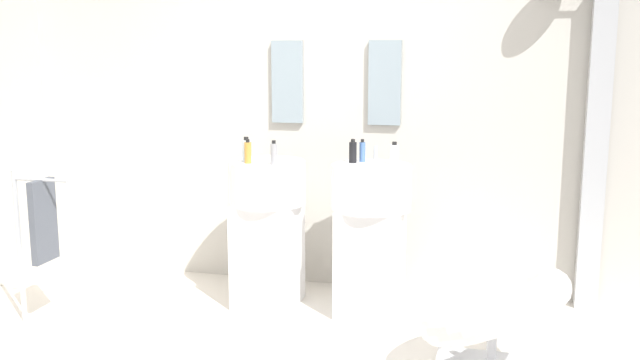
% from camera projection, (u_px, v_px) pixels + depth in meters
% --- Properties ---
extents(rear_partition, '(4.80, 0.10, 2.60)m').
position_uv_depth(rear_partition, '(337.00, 102.00, 4.93)').
color(rear_partition, beige).
rests_on(rear_partition, ground_plane).
extents(pedestal_sink_left, '(0.50, 0.50, 1.06)m').
position_uv_depth(pedestal_sink_left, '(267.00, 226.00, 4.63)').
color(pedestal_sink_left, white).
rests_on(pedestal_sink_left, ground_plane).
extents(pedestal_sink_right, '(0.50, 0.50, 1.06)m').
position_uv_depth(pedestal_sink_right, '(371.00, 233.00, 4.47)').
color(pedestal_sink_right, white).
rests_on(pedestal_sink_right, ground_plane).
extents(vanity_mirror_left, '(0.22, 0.03, 0.56)m').
position_uv_depth(vanity_mirror_left, '(287.00, 82.00, 4.92)').
color(vanity_mirror_left, '#8C9EA8').
extents(vanity_mirror_right, '(0.22, 0.03, 0.56)m').
position_uv_depth(vanity_mirror_right, '(385.00, 83.00, 4.76)').
color(vanity_mirror_right, '#8C9EA8').
extents(shower_column, '(0.49, 0.24, 2.05)m').
position_uv_depth(shower_column, '(594.00, 143.00, 4.46)').
color(shower_column, '#B7BABF').
rests_on(shower_column, ground_plane).
extents(lounge_chair, '(1.01, 1.01, 0.65)m').
position_uv_depth(lounge_chair, '(493.00, 316.00, 3.53)').
color(lounge_chair, '#B7BABF').
rests_on(lounge_chair, ground_plane).
extents(towel_rack, '(0.37, 0.22, 0.95)m').
position_uv_depth(towel_rack, '(39.00, 224.00, 4.25)').
color(towel_rack, '#B7BABF').
rests_on(towel_rack, ground_plane).
extents(soap_bottle_grey, '(0.04, 0.04, 0.15)m').
position_uv_depth(soap_bottle_grey, '(274.00, 154.00, 4.38)').
color(soap_bottle_grey, '#99999E').
rests_on(soap_bottle_grey, pedestal_sink_left).
extents(soap_bottle_black, '(0.05, 0.05, 0.15)m').
position_uv_depth(soap_bottle_black, '(353.00, 152.00, 4.46)').
color(soap_bottle_black, black).
rests_on(soap_bottle_black, pedestal_sink_right).
extents(soap_bottle_amber, '(0.04, 0.04, 0.15)m').
position_uv_depth(soap_bottle_amber, '(248.00, 152.00, 4.44)').
color(soap_bottle_amber, '#C68C38').
rests_on(soap_bottle_amber, pedestal_sink_left).
extents(soap_bottle_white, '(0.05, 0.05, 0.14)m').
position_uv_depth(soap_bottle_white, '(394.00, 154.00, 4.39)').
color(soap_bottle_white, white).
rests_on(soap_bottle_white, pedestal_sink_right).
extents(soap_bottle_clear, '(0.05, 0.05, 0.16)m').
position_uv_depth(soap_bottle_clear, '(246.00, 150.00, 4.50)').
color(soap_bottle_clear, silver).
rests_on(soap_bottle_clear, pedestal_sink_left).
extents(soap_bottle_blue, '(0.04, 0.04, 0.14)m').
position_uv_depth(soap_bottle_blue, '(362.00, 151.00, 4.50)').
color(soap_bottle_blue, '#4C72B7').
rests_on(soap_bottle_blue, pedestal_sink_right).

